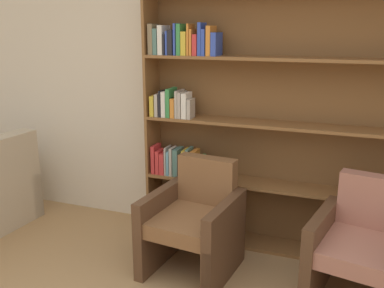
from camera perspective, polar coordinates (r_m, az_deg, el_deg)
name	(u,v)px	position (r m, az deg, el deg)	size (l,w,h in m)	color
wall_back	(237,85)	(3.77, 5.99, 7.77)	(12.00, 0.06, 2.75)	beige
bookshelf	(263,127)	(3.61, 9.43, 2.27)	(2.46, 0.30, 2.17)	brown
armchair_leather	(194,222)	(3.40, 0.32, -10.34)	(0.71, 0.75, 0.86)	brown
armchair_cushioned	(363,250)	(3.23, 21.88, -12.94)	(0.76, 0.79, 0.86)	brown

